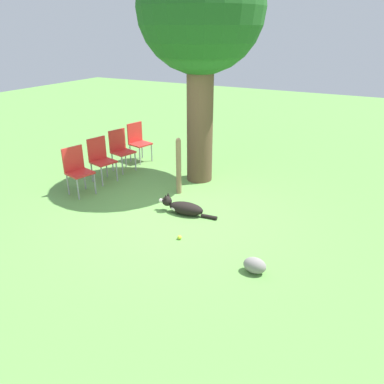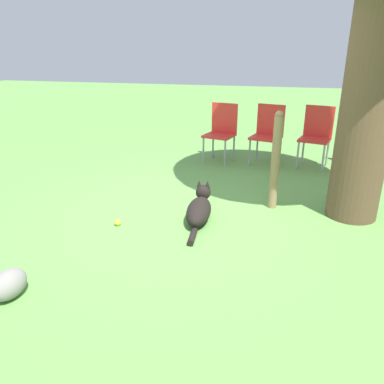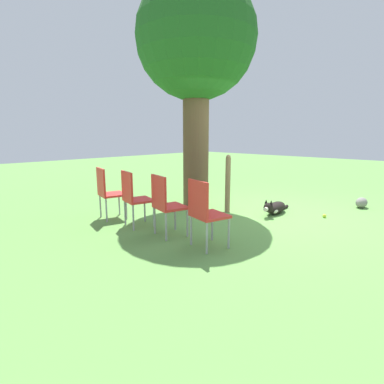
{
  "view_description": "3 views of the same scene",
  "coord_description": "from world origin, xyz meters",
  "views": [
    {
      "loc": [
        3.1,
        -5.23,
        3.02
      ],
      "look_at": [
        0.31,
        -0.01,
        0.43
      ],
      "focal_mm": 35.0,
      "sensor_mm": 36.0,
      "label": 1
    },
    {
      "loc": [
        3.82,
        0.79,
        1.77
      ],
      "look_at": [
        0.08,
        -0.16,
        0.28
      ],
      "focal_mm": 35.0,
      "sensor_mm": 36.0,
      "label": 2
    },
    {
      "loc": [
        -5.03,
        -2.77,
        1.53
      ],
      "look_at": [
        -1.28,
        0.8,
        0.52
      ],
      "focal_mm": 28.0,
      "sensor_mm": 36.0,
      "label": 3
    }
  ],
  "objects": [
    {
      "name": "dog",
      "position": [
        0.15,
        -0.06,
        0.12
      ],
      "size": [
        1.1,
        0.32,
        0.34
      ],
      "rotation": [
        0.0,
        0.0,
        3.23
      ],
      "color": "black",
      "rests_on": "ground_plane"
    },
    {
      "name": "garden_rock",
      "position": [
        1.86,
        -1.13,
        0.11
      ],
      "size": [
        0.32,
        0.22,
        0.22
      ],
      "color": "gray",
      "rests_on": "ground_plane"
    },
    {
      "name": "ground_plane",
      "position": [
        0.0,
        0.0,
        0.0
      ],
      "size": [
        30.0,
        30.0,
        0.0
      ],
      "primitive_type": "plane",
      "color": "#609947"
    },
    {
      "name": "red_chair_2",
      "position": [
        -2.21,
        1.24,
        0.53
      ],
      "size": [
        0.51,
        0.53,
        0.94
      ],
      "rotation": [
        0.0,
        0.0,
        -0.25
      ],
      "color": "red",
      "rests_on": "ground_plane"
    },
    {
      "name": "oak_tree",
      "position": [
        -0.35,
        1.57,
        3.28
      ],
      "size": [
        2.4,
        2.4,
        4.59
      ],
      "color": "brown",
      "rests_on": "ground_plane"
    },
    {
      "name": "tennis_ball",
      "position": [
        0.54,
        -0.86,
        0.03
      ],
      "size": [
        0.07,
        0.07,
        0.07
      ],
      "color": "#CCE033",
      "rests_on": "ground_plane"
    },
    {
      "name": "red_chair_3",
      "position": [
        -2.25,
        1.98,
        0.53
      ],
      "size": [
        0.51,
        0.53,
        0.94
      ],
      "rotation": [
        0.0,
        0.0,
        -0.25
      ],
      "color": "red",
      "rests_on": "ground_plane"
    },
    {
      "name": "red_chair_1",
      "position": [
        -2.16,
        0.51,
        0.53
      ],
      "size": [
        0.51,
        0.53,
        0.94
      ],
      "rotation": [
        0.0,
        0.0,
        -0.25
      ],
      "color": "red",
      "rests_on": "ground_plane"
    },
    {
      "name": "fence_post",
      "position": [
        -0.36,
        0.7,
        0.57
      ],
      "size": [
        0.1,
        0.1,
        1.14
      ],
      "color": "#937551",
      "rests_on": "ground_plane"
    },
    {
      "name": "red_chair_0",
      "position": [
        -2.12,
        -0.23,
        0.53
      ],
      "size": [
        0.51,
        0.53,
        0.94
      ],
      "rotation": [
        0.0,
        0.0,
        -0.25
      ],
      "color": "red",
      "rests_on": "ground_plane"
    }
  ]
}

